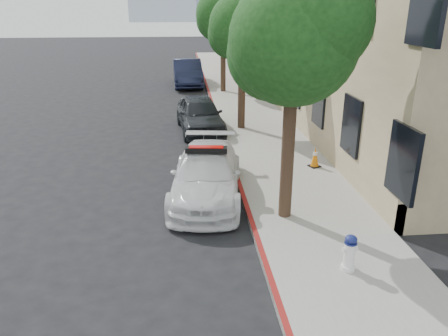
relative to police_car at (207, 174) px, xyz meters
name	(u,v)px	position (x,y,z in m)	size (l,w,h in m)	color
ground	(167,192)	(-1.10, 0.42, -0.65)	(120.00, 120.00, 0.00)	black
sidewalk	(244,107)	(2.50, 10.42, -0.58)	(3.20, 50.00, 0.15)	gray
curb_strip	(214,108)	(0.96, 10.42, -0.58)	(0.12, 50.00, 0.15)	maroon
building	(329,2)	(8.10, 15.42, 4.35)	(8.00, 36.00, 10.00)	tan
tree_near	(296,39)	(1.83, -1.59, 3.62)	(2.92, 2.82, 5.62)	black
tree_mid	(243,26)	(1.83, 6.41, 3.51)	(2.77, 2.64, 5.43)	black
tree_far	(224,14)	(1.83, 14.41, 3.73)	(3.10, 3.00, 5.81)	black
police_car	(207,174)	(0.00, 0.00, 0.00)	(2.33, 4.66, 1.45)	white
parked_car_mid	(200,114)	(0.10, 6.54, 0.06)	(1.69, 4.19, 1.43)	black
parked_car_far	(188,73)	(-0.21, 17.21, 0.16)	(1.72, 4.94, 1.63)	black
fire_hydrant	(350,253)	(2.51, -3.97, -0.14)	(0.31, 0.29, 0.74)	silver
traffic_cone	(315,157)	(3.49, 1.63, -0.19)	(0.43, 0.43, 0.63)	black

